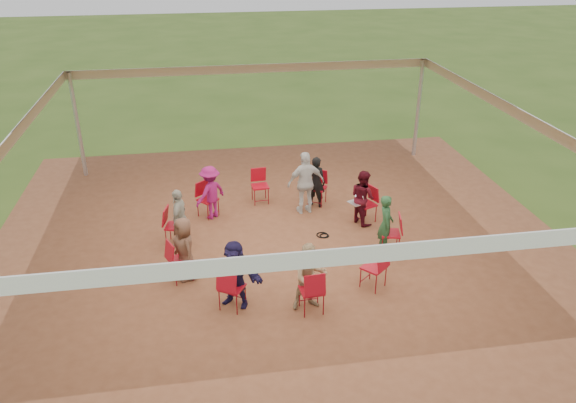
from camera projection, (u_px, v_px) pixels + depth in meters
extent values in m
plane|color=#344E18|center=(282.00, 247.00, 12.63)|extent=(80.00, 80.00, 0.00)
plane|color=brown|center=(282.00, 247.00, 12.62)|extent=(13.00, 13.00, 0.00)
cylinder|color=#B2B2B7|center=(78.00, 126.00, 15.68)|extent=(0.12, 0.12, 3.00)
cylinder|color=#B2B2B7|center=(418.00, 109.00, 17.13)|extent=(0.12, 0.12, 3.00)
plane|color=silver|center=(281.00, 119.00, 11.31)|extent=(10.30, 10.30, 0.00)
cube|color=white|center=(345.00, 256.00, 6.80)|extent=(10.30, 0.03, 0.24)
cube|color=white|center=(254.00, 69.00, 15.94)|extent=(10.30, 0.03, 0.24)
cube|color=white|center=(12.00, 139.00, 10.62)|extent=(0.03, 10.30, 0.24)
cube|color=white|center=(516.00, 113.00, 12.11)|extent=(0.03, 10.30, 0.24)
imported|color=#410913|center=(363.00, 197.00, 13.41)|extent=(0.60, 0.75, 1.35)
imported|color=black|center=(316.00, 182.00, 14.23)|extent=(0.59, 0.53, 1.35)
imported|color=#891356|center=(210.00, 192.00, 13.64)|extent=(0.94, 0.90, 1.35)
imported|color=#A8A694|center=(179.00, 217.00, 12.47)|extent=(0.58, 0.86, 1.35)
imported|color=brown|center=(185.00, 249.00, 11.24)|extent=(0.60, 0.75, 1.35)
imported|color=#1B153D|center=(234.00, 274.00, 10.43)|extent=(1.31, 1.05, 1.35)
imported|color=tan|center=(310.00, 277.00, 10.34)|extent=(0.69, 0.43, 1.35)
imported|color=#224C29|center=(386.00, 224.00, 12.18)|extent=(0.43, 0.55, 1.35)
imported|color=silver|center=(306.00, 183.00, 13.85)|extent=(1.00, 0.62, 1.61)
torus|color=black|center=(322.00, 235.00, 13.09)|extent=(0.29, 0.29, 0.03)
torus|color=black|center=(324.00, 236.00, 13.07)|extent=(0.23, 0.23, 0.03)
cube|color=#B7B7BC|center=(355.00, 203.00, 13.35)|extent=(0.35, 0.41, 0.02)
cube|color=#B7B7BC|center=(359.00, 197.00, 13.36)|extent=(0.20, 0.35, 0.22)
cube|color=#CCE0FF|center=(359.00, 197.00, 13.35)|extent=(0.17, 0.30, 0.19)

